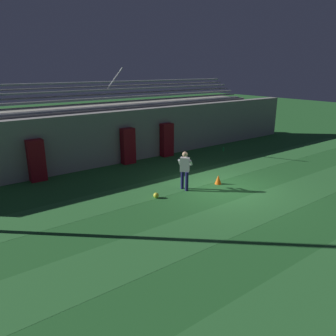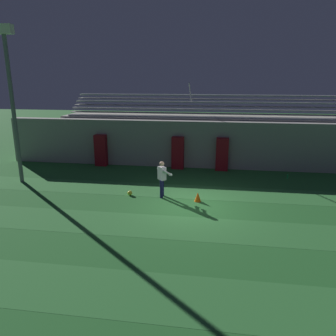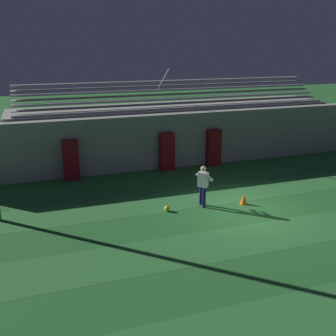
% 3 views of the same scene
% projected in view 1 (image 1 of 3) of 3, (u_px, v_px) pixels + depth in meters
% --- Properties ---
extents(ground_plane, '(80.00, 80.00, 0.00)m').
position_uv_depth(ground_plane, '(225.00, 189.00, 14.02)').
color(ground_plane, '#286B2D').
extents(turf_stripe_mid, '(28.00, 1.97, 0.01)m').
position_uv_depth(turf_stripe_mid, '(265.00, 204.00, 12.45)').
color(turf_stripe_mid, '#337A38').
rests_on(turf_stripe_mid, ground).
extents(turf_stripe_far, '(28.00, 1.97, 0.01)m').
position_uv_depth(turf_stripe_far, '(196.00, 178.00, 15.46)').
color(turf_stripe_far, '#337A38').
rests_on(turf_stripe_far, ground).
extents(back_wall, '(24.00, 0.60, 2.80)m').
position_uv_depth(back_wall, '(143.00, 134.00, 18.58)').
color(back_wall, '#999691').
rests_on(back_wall, ground).
extents(padding_pillar_gate_left, '(0.72, 0.44, 1.92)m').
position_uv_depth(padding_pillar_gate_left, '(128.00, 146.00, 17.54)').
color(padding_pillar_gate_left, maroon).
rests_on(padding_pillar_gate_left, ground).
extents(padding_pillar_gate_right, '(0.72, 0.44, 1.92)m').
position_uv_depth(padding_pillar_gate_right, '(167.00, 140.00, 19.03)').
color(padding_pillar_gate_right, maroon).
rests_on(padding_pillar_gate_right, ground).
extents(padding_pillar_far_left, '(0.72, 0.44, 1.92)m').
position_uv_depth(padding_pillar_far_left, '(36.00, 161.00, 14.80)').
color(padding_pillar_far_left, maroon).
rests_on(padding_pillar_far_left, ground).
extents(bleacher_stand, '(18.00, 3.35, 5.03)m').
position_uv_depth(bleacher_stand, '(125.00, 127.00, 20.07)').
color(bleacher_stand, '#999691').
rests_on(bleacher_stand, ground).
extents(goalkeeper, '(0.74, 0.74, 1.67)m').
position_uv_depth(goalkeeper, '(185.00, 168.00, 13.71)').
color(goalkeeper, '#19194C').
rests_on(goalkeeper, ground).
extents(soccer_ball, '(0.22, 0.22, 0.22)m').
position_uv_depth(soccer_ball, '(156.00, 195.00, 13.05)').
color(soccer_ball, yellow).
rests_on(soccer_ball, ground).
extents(traffic_cone, '(0.30, 0.30, 0.42)m').
position_uv_depth(traffic_cone, '(218.00, 179.00, 14.59)').
color(traffic_cone, orange).
rests_on(traffic_cone, ground).
extents(water_bottle, '(0.07, 0.07, 0.24)m').
position_uv_depth(water_bottle, '(223.00, 149.00, 20.39)').
color(water_bottle, green).
rests_on(water_bottle, ground).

